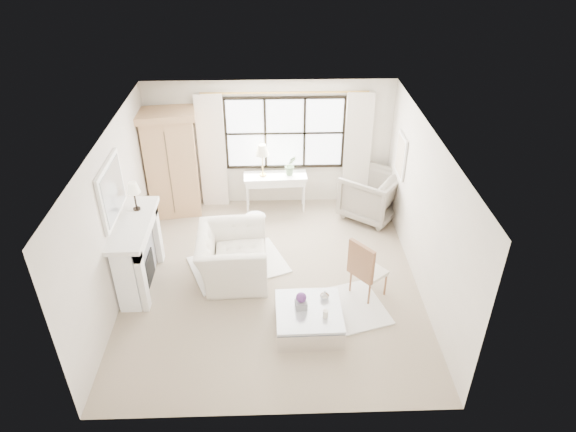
% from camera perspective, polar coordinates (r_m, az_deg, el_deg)
% --- Properties ---
extents(floor, '(5.50, 5.50, 0.00)m').
position_cam_1_polar(floor, '(9.08, -1.75, -7.09)').
color(floor, tan).
rests_on(floor, ground).
extents(ceiling, '(5.50, 5.50, 0.00)m').
position_cam_1_polar(ceiling, '(7.65, -2.08, 8.73)').
color(ceiling, white).
rests_on(ceiling, ground).
extents(wall_back, '(5.00, 0.00, 5.00)m').
position_cam_1_polar(wall_back, '(10.72, -1.97, 7.98)').
color(wall_back, silver).
rests_on(wall_back, ground).
extents(wall_front, '(5.00, 0.00, 5.00)m').
position_cam_1_polar(wall_front, '(6.13, -1.77, -13.65)').
color(wall_front, silver).
rests_on(wall_front, ground).
extents(wall_left, '(0.00, 5.50, 5.50)m').
position_cam_1_polar(wall_left, '(8.67, -18.66, -0.16)').
color(wall_left, beige).
rests_on(wall_left, ground).
extents(wall_right, '(0.00, 5.50, 5.50)m').
position_cam_1_polar(wall_right, '(8.64, 14.91, 0.43)').
color(wall_right, beige).
rests_on(wall_right, ground).
extents(window_pane, '(2.40, 0.02, 1.50)m').
position_cam_1_polar(window_pane, '(10.60, -0.35, 9.20)').
color(window_pane, white).
rests_on(window_pane, wall_back).
extents(window_frame, '(2.50, 0.04, 1.50)m').
position_cam_1_polar(window_frame, '(10.59, -0.35, 9.18)').
color(window_frame, black).
rests_on(window_frame, wall_back).
extents(curtain_rod, '(3.30, 0.04, 0.04)m').
position_cam_1_polar(curtain_rod, '(10.23, -0.36, 13.55)').
color(curtain_rod, gold).
rests_on(curtain_rod, wall_back).
extents(curtain_left, '(0.55, 0.10, 2.47)m').
position_cam_1_polar(curtain_left, '(10.75, -8.42, 7.04)').
color(curtain_left, white).
rests_on(curtain_left, ground).
extents(curtain_right, '(0.55, 0.10, 2.47)m').
position_cam_1_polar(curtain_right, '(10.82, 7.70, 7.27)').
color(curtain_right, silver).
rests_on(curtain_right, ground).
extents(fireplace, '(0.58, 1.66, 1.26)m').
position_cam_1_polar(fireplace, '(8.98, -16.51, -3.91)').
color(fireplace, white).
rests_on(fireplace, ground).
extents(mirror_frame, '(0.05, 1.15, 0.95)m').
position_cam_1_polar(mirror_frame, '(8.42, -19.03, 2.66)').
color(mirror_frame, white).
rests_on(mirror_frame, wall_left).
extents(mirror_glass, '(0.02, 1.00, 0.80)m').
position_cam_1_polar(mirror_glass, '(8.41, -18.84, 2.67)').
color(mirror_glass, '#B4B9BF').
rests_on(mirror_glass, wall_left).
extents(art_frame, '(0.04, 0.62, 0.82)m').
position_cam_1_polar(art_frame, '(9.98, 12.46, 6.56)').
color(art_frame, white).
rests_on(art_frame, wall_right).
extents(art_canvas, '(0.01, 0.52, 0.72)m').
position_cam_1_polar(art_canvas, '(9.97, 12.34, 6.56)').
color(art_canvas, beige).
rests_on(art_canvas, wall_right).
extents(mantel_lamp, '(0.22, 0.22, 0.51)m').
position_cam_1_polar(mantel_lamp, '(8.77, -16.83, 2.89)').
color(mantel_lamp, black).
rests_on(mantel_lamp, fireplace).
extents(armoire, '(1.21, 0.85, 2.24)m').
position_cam_1_polar(armoire, '(10.65, -12.82, 5.75)').
color(armoire, tan).
rests_on(armoire, floor).
extents(console_table, '(1.32, 0.50, 0.80)m').
position_cam_1_polar(console_table, '(10.85, -1.40, 2.68)').
color(console_table, white).
rests_on(console_table, floor).
extents(console_lamp, '(0.28, 0.28, 0.69)m').
position_cam_1_polar(console_lamp, '(10.41, -2.89, 7.24)').
color(console_lamp, '#AB8A3B').
rests_on(console_lamp, console_table).
extents(orchid_plant, '(0.27, 0.23, 0.44)m').
position_cam_1_polar(orchid_plant, '(10.58, 0.30, 5.67)').
color(orchid_plant, '#54704A').
rests_on(orchid_plant, console_table).
extents(side_table, '(0.40, 0.40, 0.51)m').
position_cam_1_polar(side_table, '(9.94, -3.65, -0.86)').
color(side_table, silver).
rests_on(side_table, floor).
extents(rug_left, '(1.95, 1.68, 0.03)m').
position_cam_1_polar(rug_left, '(9.43, -5.52, -5.42)').
color(rug_left, white).
rests_on(rug_left, floor).
extents(rug_right, '(1.76, 1.51, 0.03)m').
position_cam_1_polar(rug_right, '(8.50, 5.51, -10.40)').
color(rug_right, silver).
rests_on(rug_right, floor).
extents(club_armchair, '(1.21, 1.38, 0.87)m').
position_cam_1_polar(club_armchair, '(8.94, -6.19, -4.48)').
color(club_armchair, silver).
rests_on(club_armchair, floor).
extents(wingback_chair, '(1.50, 1.50, 0.99)m').
position_cam_1_polar(wingback_chair, '(10.69, 9.23, 2.35)').
color(wingback_chair, gray).
rests_on(wingback_chair, floor).
extents(french_chair, '(0.68, 0.68, 1.08)m').
position_cam_1_polar(french_chair, '(8.69, 8.80, -6.99)').
color(french_chair, '#905F3C').
rests_on(french_chair, floor).
extents(coffee_table, '(1.01, 1.01, 0.38)m').
position_cam_1_polar(coffee_table, '(8.08, 2.31, -11.40)').
color(coffee_table, white).
rests_on(coffee_table, floor).
extents(planter_box, '(0.19, 0.19, 0.13)m').
position_cam_1_polar(planter_box, '(7.93, 1.46, -9.81)').
color(planter_box, gray).
rests_on(planter_box, coffee_table).
extents(planter_flowers, '(0.16, 0.16, 0.16)m').
position_cam_1_polar(planter_flowers, '(7.83, 1.48, -9.03)').
color(planter_flowers, '#532967').
rests_on(planter_flowers, planter_box).
extents(pillar_candle, '(0.08, 0.08, 0.12)m').
position_cam_1_polar(pillar_candle, '(7.80, 4.18, -10.79)').
color(pillar_candle, beige).
rests_on(pillar_candle, coffee_table).
extents(coffee_vase, '(0.16, 0.16, 0.15)m').
position_cam_1_polar(coffee_vase, '(8.09, 4.09, -8.73)').
color(coffee_vase, silver).
rests_on(coffee_vase, coffee_table).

